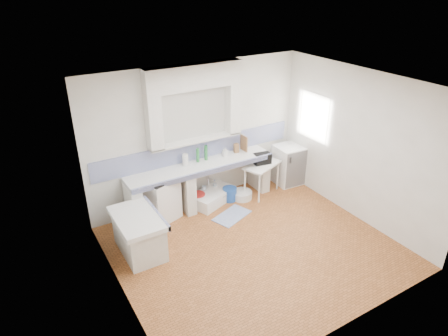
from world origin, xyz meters
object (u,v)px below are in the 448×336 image
sink (213,197)px  fridge (288,165)px  stove (160,199)px  side_table (262,179)px

sink → fridge: 1.89m
stove → sink: stove is taller
side_table → fridge: size_ratio=0.94×
side_table → fridge: 0.80m
fridge → sink: bearing=-179.8°
stove → fridge: (2.99, -0.11, 0.02)m
sink → side_table: (1.07, -0.20, 0.23)m
stove → fridge: size_ratio=0.95×
sink → side_table: side_table is taller
stove → side_table: bearing=-23.5°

